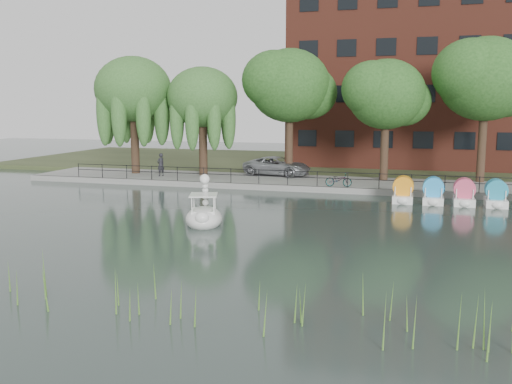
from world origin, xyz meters
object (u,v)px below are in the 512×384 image
at_px(minivan, 277,165).
at_px(swan_boat, 204,214).
at_px(pedestrian, 161,163).
at_px(bicycle, 339,179).

distance_m(minivan, swan_boat, 16.62).
relative_size(minivan, swan_boat, 1.85).
relative_size(pedestrian, swan_boat, 0.63).
bearing_deg(minivan, swan_boat, -168.55).
xyz_separation_m(minivan, swan_boat, (0.55, -16.60, -0.70)).
distance_m(pedestrian, swan_boat, 16.38).
bearing_deg(swan_boat, pedestrian, 105.26).
bearing_deg(pedestrian, swan_boat, 57.43).
height_order(minivan, pedestrian, pedestrian).
distance_m(bicycle, swan_boat, 12.86).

